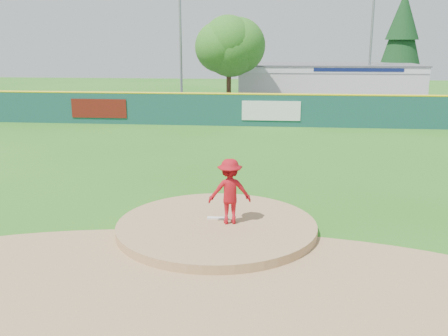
# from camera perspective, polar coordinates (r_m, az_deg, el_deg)

# --- Properties ---
(ground) EXTENTS (120.00, 120.00, 0.00)m
(ground) POSITION_cam_1_polar(r_m,az_deg,el_deg) (13.92, -0.85, -7.20)
(ground) COLOR #286B19
(ground) RESTS_ON ground
(pitchers_mound) EXTENTS (5.50, 5.50, 0.50)m
(pitchers_mound) POSITION_cam_1_polar(r_m,az_deg,el_deg) (13.92, -0.85, -7.20)
(pitchers_mound) COLOR #9E774C
(pitchers_mound) RESTS_ON ground
(pitching_rubber) EXTENTS (0.60, 0.15, 0.04)m
(pitching_rubber) POSITION_cam_1_polar(r_m,az_deg,el_deg) (14.10, -0.71, -5.74)
(pitching_rubber) COLOR white
(pitching_rubber) RESTS_ON pitchers_mound
(infield_dirt_arc) EXTENTS (15.40, 15.40, 0.01)m
(infield_dirt_arc) POSITION_cam_1_polar(r_m,az_deg,el_deg) (11.20, -2.68, -12.73)
(infield_dirt_arc) COLOR #9E774C
(infield_dirt_arc) RESTS_ON ground
(parking_lot) EXTENTS (44.00, 16.00, 0.02)m
(parking_lot) POSITION_cam_1_polar(r_m,az_deg,el_deg) (40.22, 3.66, 6.86)
(parking_lot) COLOR #38383A
(parking_lot) RESTS_ON ground
(pitcher) EXTENTS (1.27, 0.88, 1.80)m
(pitcher) POSITION_cam_1_polar(r_m,az_deg,el_deg) (13.53, 0.66, -2.68)
(pitcher) COLOR #A30E17
(pitcher) RESTS_ON pitchers_mound
(van) EXTENTS (4.56, 2.43, 1.22)m
(van) POSITION_cam_1_polar(r_m,az_deg,el_deg) (36.53, 2.06, 7.13)
(van) COLOR silver
(van) RESTS_ON parking_lot
(pool_building_grp) EXTENTS (15.20, 8.20, 3.31)m
(pool_building_grp) POSITION_cam_1_polar(r_m,az_deg,el_deg) (45.22, 11.68, 9.51)
(pool_building_grp) COLOR silver
(pool_building_grp) RESTS_ON ground
(fence_banners) EXTENTS (14.56, 0.04, 1.20)m
(fence_banners) POSITION_cam_1_polar(r_m,az_deg,el_deg) (31.59, -4.66, 6.67)
(fence_banners) COLOR #5E140D
(fence_banners) RESTS_ON ground
(playground_slide) EXTENTS (0.90, 2.55, 1.41)m
(playground_slide) POSITION_cam_1_polar(r_m,az_deg,el_deg) (38.93, -14.10, 7.27)
(playground_slide) COLOR blue
(playground_slide) RESTS_ON ground
(outfield_fence) EXTENTS (40.00, 0.14, 2.07)m
(outfield_fence) POSITION_cam_1_polar(r_m,az_deg,el_deg) (31.17, 3.02, 6.77)
(outfield_fence) COLOR #14433E
(outfield_fence) RESTS_ON ground
(deciduous_tree) EXTENTS (5.60, 5.60, 7.36)m
(deciduous_tree) POSITION_cam_1_polar(r_m,az_deg,el_deg) (38.04, 0.55, 13.34)
(deciduous_tree) COLOR #382314
(deciduous_tree) RESTS_ON ground
(conifer_tree) EXTENTS (4.40, 4.40, 9.50)m
(conifer_tree) POSITION_cam_1_polar(r_m,az_deg,el_deg) (50.21, 19.66, 13.86)
(conifer_tree) COLOR #382314
(conifer_tree) RESTS_ON ground
(light_pole_left) EXTENTS (1.75, 0.25, 11.00)m
(light_pole_left) POSITION_cam_1_polar(r_m,az_deg,el_deg) (40.59, -5.01, 15.45)
(light_pole_left) COLOR gray
(light_pole_left) RESTS_ON ground
(light_pole_right) EXTENTS (1.75, 0.25, 10.00)m
(light_pole_right) POSITION_cam_1_polar(r_m,az_deg,el_deg) (42.54, 16.49, 14.20)
(light_pole_right) COLOR gray
(light_pole_right) RESTS_ON ground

